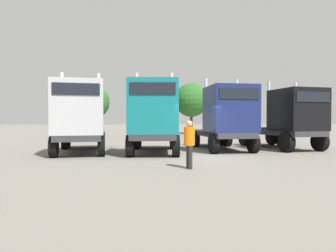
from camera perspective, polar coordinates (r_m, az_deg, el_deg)
The scene contains 9 objects.
ground at distance 14.24m, azimuth 6.28°, elevation -6.00°, with size 200.00×200.00×0.00m, color slate.
semi_truck_silver at distance 15.89m, azimuth -16.74°, elevation 1.62°, with size 3.06×6.59×4.31m.
semi_truck_teal at distance 15.25m, azimuth -2.78°, elevation 1.88°, with size 3.18×6.34×4.34m.
semi_truck_navy at distance 17.15m, azimuth 11.16°, elevation 1.63°, with size 2.68×6.40×4.24m.
semi_truck_black at distance 18.95m, azimuth 22.62°, elevation 1.40°, with size 3.27×6.12×4.14m.
visitor_in_hivis at distance 10.80m, azimuth 4.15°, elevation -2.86°, with size 0.42×0.45×1.76m.
oak_far_left at distance 32.12m, azimuth -14.36°, elevation 4.48°, with size 3.52×3.52×5.41m.
oak_far_centre at distance 34.95m, azimuth -2.32°, elevation 4.04°, with size 3.71×3.71×5.37m.
oak_far_right at distance 37.00m, azimuth 4.55°, elevation 5.03°, with size 4.23×4.23×6.37m.
Camera 1 is at (-3.34, -13.73, 1.79)m, focal length 31.45 mm.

